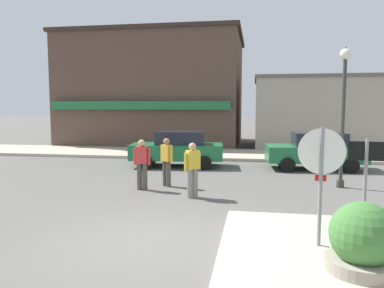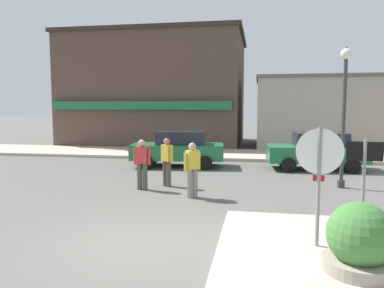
{
  "view_description": "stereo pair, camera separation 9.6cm",
  "coord_description": "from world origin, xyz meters",
  "px_view_note": "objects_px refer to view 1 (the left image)",
  "views": [
    {
      "loc": [
        2.04,
        -6.81,
        2.67
      ],
      "look_at": [
        0.12,
        4.5,
        1.5
      ],
      "focal_mm": 35.0,
      "sensor_mm": 36.0,
      "label": 1
    },
    {
      "loc": [
        2.14,
        -6.79,
        2.67
      ],
      "look_at": [
        0.12,
        4.5,
        1.5
      ],
      "focal_mm": 35.0,
      "sensor_mm": 36.0,
      "label": 2
    }
  ],
  "objects_px": {
    "planter": "(362,245)",
    "pedestrian_crossing_near": "(142,163)",
    "one_way_sign": "(365,182)",
    "parked_car_nearest": "(178,148)",
    "lamp_post": "(344,97)",
    "pedestrian_kerb_side": "(167,161)",
    "stop_sign": "(321,171)",
    "parked_car_second": "(316,150)",
    "pedestrian_crossing_far": "(192,168)"
  },
  "relations": [
    {
      "from": "stop_sign",
      "to": "planter",
      "type": "height_order",
      "value": "stop_sign"
    },
    {
      "from": "one_way_sign",
      "to": "lamp_post",
      "type": "height_order",
      "value": "lamp_post"
    },
    {
      "from": "one_way_sign",
      "to": "parked_car_nearest",
      "type": "xyz_separation_m",
      "value": [
        -5.3,
        9.07,
        -0.52
      ]
    },
    {
      "from": "pedestrian_crossing_near",
      "to": "pedestrian_kerb_side",
      "type": "height_order",
      "value": "same"
    },
    {
      "from": "lamp_post",
      "to": "parked_car_nearest",
      "type": "distance_m",
      "value": 7.29
    },
    {
      "from": "one_way_sign",
      "to": "pedestrian_kerb_side",
      "type": "xyz_separation_m",
      "value": [
        -4.82,
        5.01,
        -0.46
      ]
    },
    {
      "from": "parked_car_nearest",
      "to": "pedestrian_crossing_near",
      "type": "distance_m",
      "value": 4.69
    },
    {
      "from": "planter",
      "to": "lamp_post",
      "type": "relative_size",
      "value": 0.27
    },
    {
      "from": "parked_car_second",
      "to": "pedestrian_crossing_near",
      "type": "xyz_separation_m",
      "value": [
        -6.07,
        -4.94,
        0.06
      ]
    },
    {
      "from": "pedestrian_crossing_near",
      "to": "parked_car_nearest",
      "type": "bearing_deg",
      "value": 87.84
    },
    {
      "from": "one_way_sign",
      "to": "pedestrian_crossing_far",
      "type": "height_order",
      "value": "one_way_sign"
    },
    {
      "from": "lamp_post",
      "to": "pedestrian_crossing_far",
      "type": "relative_size",
      "value": 2.82
    },
    {
      "from": "parked_car_nearest",
      "to": "pedestrian_crossing_near",
      "type": "height_order",
      "value": "pedestrian_crossing_near"
    },
    {
      "from": "planter",
      "to": "parked_car_nearest",
      "type": "bearing_deg",
      "value": 116.28
    },
    {
      "from": "pedestrian_crossing_far",
      "to": "pedestrian_kerb_side",
      "type": "distance_m",
      "value": 1.75
    },
    {
      "from": "pedestrian_crossing_far",
      "to": "one_way_sign",
      "type": "bearing_deg",
      "value": -44.37
    },
    {
      "from": "one_way_sign",
      "to": "planter",
      "type": "bearing_deg",
      "value": -105.58
    },
    {
      "from": "stop_sign",
      "to": "parked_car_second",
      "type": "xyz_separation_m",
      "value": [
        1.36,
        9.41,
        -0.71
      ]
    },
    {
      "from": "planter",
      "to": "pedestrian_kerb_side",
      "type": "xyz_separation_m",
      "value": [
        -4.52,
        6.07,
        0.31
      ]
    },
    {
      "from": "parked_car_second",
      "to": "pedestrian_crossing_near",
      "type": "relative_size",
      "value": 2.56
    },
    {
      "from": "pedestrian_crossing_near",
      "to": "lamp_post",
      "type": "bearing_deg",
      "value": 12.57
    },
    {
      "from": "parked_car_second",
      "to": "pedestrian_kerb_side",
      "type": "relative_size",
      "value": 2.56
    },
    {
      "from": "parked_car_second",
      "to": "pedestrian_kerb_side",
      "type": "distance_m",
      "value": 6.93
    },
    {
      "from": "pedestrian_crossing_near",
      "to": "planter",
      "type": "bearing_deg",
      "value": -46.43
    },
    {
      "from": "stop_sign",
      "to": "lamp_post",
      "type": "distance_m",
      "value": 6.26
    },
    {
      "from": "planter",
      "to": "pedestrian_crossing_near",
      "type": "xyz_separation_m",
      "value": [
        -5.18,
        5.45,
        0.31
      ]
    },
    {
      "from": "parked_car_nearest",
      "to": "pedestrian_kerb_side",
      "type": "height_order",
      "value": "pedestrian_kerb_side"
    },
    {
      "from": "parked_car_nearest",
      "to": "stop_sign",
      "type": "bearing_deg",
      "value": -63.67
    },
    {
      "from": "stop_sign",
      "to": "planter",
      "type": "xyz_separation_m",
      "value": [
        0.48,
        -0.98,
        -0.96
      ]
    },
    {
      "from": "one_way_sign",
      "to": "parked_car_second",
      "type": "bearing_deg",
      "value": 86.39
    },
    {
      "from": "pedestrian_kerb_side",
      "to": "one_way_sign",
      "type": "bearing_deg",
      "value": -46.08
    },
    {
      "from": "stop_sign",
      "to": "one_way_sign",
      "type": "bearing_deg",
      "value": 5.74
    },
    {
      "from": "parked_car_second",
      "to": "one_way_sign",
      "type": "bearing_deg",
      "value": -93.61
    },
    {
      "from": "stop_sign",
      "to": "one_way_sign",
      "type": "distance_m",
      "value": 0.8
    },
    {
      "from": "planter",
      "to": "pedestrian_crossing_near",
      "type": "relative_size",
      "value": 0.76
    },
    {
      "from": "planter",
      "to": "pedestrian_kerb_side",
      "type": "height_order",
      "value": "pedestrian_kerb_side"
    },
    {
      "from": "parked_car_second",
      "to": "pedestrian_crossing_far",
      "type": "bearing_deg",
      "value": -127.15
    },
    {
      "from": "planter",
      "to": "one_way_sign",
      "type": "bearing_deg",
      "value": 74.42
    },
    {
      "from": "parked_car_nearest",
      "to": "pedestrian_kerb_side",
      "type": "distance_m",
      "value": 4.1
    },
    {
      "from": "parked_car_nearest",
      "to": "planter",
      "type": "bearing_deg",
      "value": -63.72
    },
    {
      "from": "planter",
      "to": "parked_car_nearest",
      "type": "distance_m",
      "value": 11.31
    },
    {
      "from": "pedestrian_crossing_near",
      "to": "pedestrian_kerb_side",
      "type": "bearing_deg",
      "value": 43.23
    },
    {
      "from": "one_way_sign",
      "to": "planter",
      "type": "xyz_separation_m",
      "value": [
        -0.3,
        -1.06,
        -0.77
      ]
    },
    {
      "from": "pedestrian_kerb_side",
      "to": "pedestrian_crossing_far",
      "type": "bearing_deg",
      "value": -51.18
    },
    {
      "from": "parked_car_nearest",
      "to": "pedestrian_crossing_far",
      "type": "relative_size",
      "value": 2.59
    },
    {
      "from": "parked_car_second",
      "to": "pedestrian_crossing_far",
      "type": "height_order",
      "value": "pedestrian_crossing_far"
    },
    {
      "from": "one_way_sign",
      "to": "parked_car_second",
      "type": "height_order",
      "value": "one_way_sign"
    },
    {
      "from": "stop_sign",
      "to": "lamp_post",
      "type": "height_order",
      "value": "lamp_post"
    },
    {
      "from": "lamp_post",
      "to": "planter",
      "type": "bearing_deg",
      "value": -99.48
    },
    {
      "from": "parked_car_nearest",
      "to": "pedestrian_crossing_near",
      "type": "bearing_deg",
      "value": -92.16
    }
  ]
}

